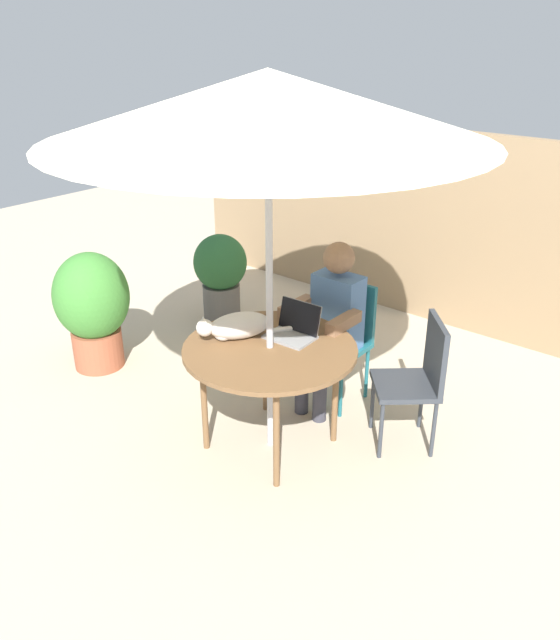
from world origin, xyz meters
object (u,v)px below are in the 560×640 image
at_px(patio_table, 270,355).
at_px(laptop, 295,327).
at_px(chair_occupied, 343,332).
at_px(person_seated, 331,318).
at_px(patio_umbrella, 268,106).
at_px(chair_empty, 419,373).
at_px(potted_plant_by_chair, 221,273).
at_px(potted_plant_near_fence, 92,305).
at_px(cat, 236,326).

distance_m(patio_table, laptop, 0.26).
relative_size(chair_occupied, laptop, 2.88).
xyz_separation_m(patio_table, laptop, (0.02, 0.23, 0.12)).
bearing_deg(person_seated, patio_umbrella, -90.00).
xyz_separation_m(chair_occupied, chair_empty, (0.72, -0.19, 0.00)).
bearing_deg(patio_table, chair_empty, 41.22).
bearing_deg(potted_plant_by_chair, chair_occupied, -12.75).
xyz_separation_m(patio_umbrella, laptop, (0.02, 0.23, -1.38)).
bearing_deg(potted_plant_near_fence, patio_table, 1.90).
bearing_deg(laptop, potted_plant_by_chair, 149.31).
distance_m(chair_empty, potted_plant_by_chair, 2.39).
height_order(patio_umbrella, chair_occupied, patio_umbrella).
relative_size(patio_table, potted_plant_near_fence, 1.14).
relative_size(patio_table, potted_plant_by_chair, 1.29).
bearing_deg(cat, potted_plant_near_fence, -179.36).
relative_size(potted_plant_near_fence, potted_plant_by_chair, 1.14).
height_order(potted_plant_near_fence, potted_plant_by_chair, potted_plant_near_fence).
distance_m(laptop, cat, 0.38).
xyz_separation_m(patio_umbrella, person_seated, (-0.00, 0.67, -1.49)).
distance_m(chair_occupied, laptop, 0.66).
xyz_separation_m(patio_table, chair_empty, (0.72, 0.63, -0.15)).
height_order(chair_empty, potted_plant_by_chair, chair_empty).
relative_size(patio_umbrella, chair_occupied, 2.78).
distance_m(patio_table, chair_empty, 0.97).
height_order(patio_table, potted_plant_near_fence, potted_plant_near_fence).
xyz_separation_m(laptop, potted_plant_near_fence, (-1.82, -0.29, -0.26)).
height_order(laptop, potted_plant_by_chair, laptop).
bearing_deg(chair_occupied, potted_plant_by_chair, 167.25).
relative_size(person_seated, potted_plant_by_chair, 1.45).
relative_size(person_seated, cat, 2.21).
distance_m(laptop, potted_plant_near_fence, 1.86).
relative_size(chair_occupied, potted_plant_by_chair, 1.05).
xyz_separation_m(chair_occupied, laptop, (0.02, -0.60, 0.27)).
bearing_deg(chair_empty, potted_plant_by_chair, 166.53).
bearing_deg(chair_empty, patio_umbrella, -138.78).
height_order(chair_occupied, potted_plant_by_chair, chair_occupied).
relative_size(patio_table, laptop, 3.55).
xyz_separation_m(chair_empty, cat, (-0.97, -0.68, 0.29)).
xyz_separation_m(chair_occupied, potted_plant_by_chair, (-1.60, 0.36, -0.04)).
bearing_deg(person_seated, potted_plant_near_fence, -157.90).
distance_m(potted_plant_near_fence, potted_plant_by_chair, 1.27).
relative_size(laptop, potted_plant_near_fence, 0.32).
bearing_deg(laptop, potted_plant_near_fence, -171.00).
relative_size(patio_table, chair_empty, 1.23).
height_order(chair_occupied, chair_empty, same).
distance_m(chair_empty, laptop, 0.86).
relative_size(patio_umbrella, person_seated, 2.02).
bearing_deg(potted_plant_by_chair, person_seated, -18.00).
height_order(laptop, cat, laptop).
bearing_deg(potted_plant_near_fence, person_seated, 22.10).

